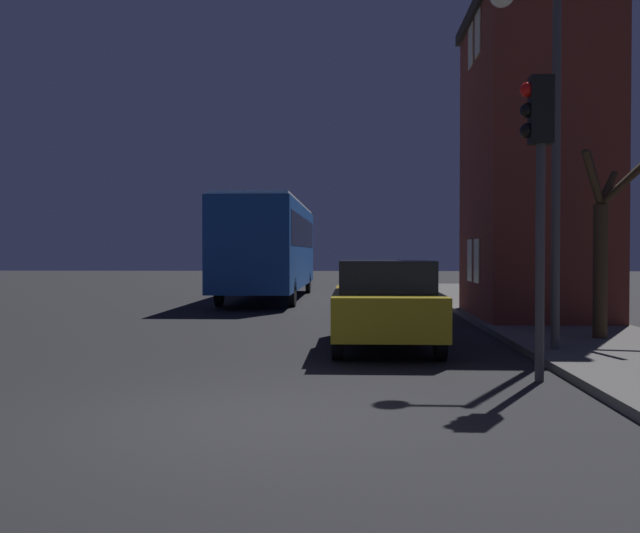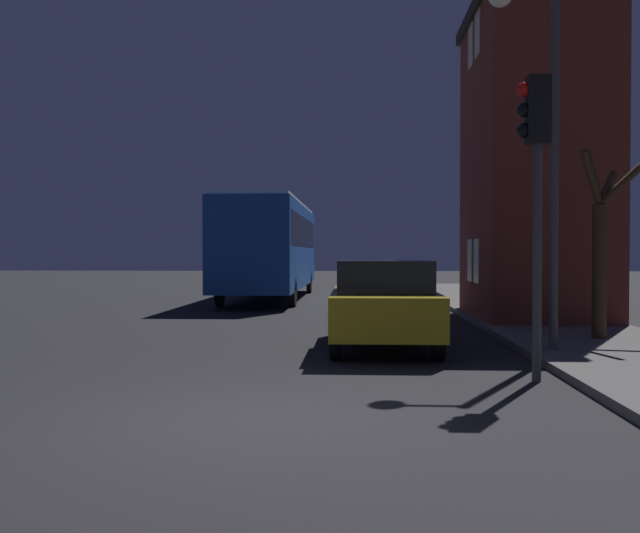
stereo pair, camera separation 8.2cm
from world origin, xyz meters
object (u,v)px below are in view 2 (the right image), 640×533
(traffic_light, at_px, (535,162))
(bus, at_px, (271,242))
(car_mid_lane, at_px, (375,286))
(bare_tree, at_px, (603,235))
(car_near_lane, at_px, (383,302))
(streetlamp, at_px, (533,97))

(traffic_light, xyz_separation_m, bus, (-5.57, 16.83, -0.81))
(car_mid_lane, bearing_deg, traffic_light, -81.43)
(bare_tree, distance_m, car_near_lane, 4.39)
(traffic_light, relative_size, bare_tree, 1.13)
(traffic_light, bearing_deg, bus, 108.32)
(streetlamp, relative_size, car_mid_lane, 1.52)
(streetlamp, height_order, car_mid_lane, streetlamp)
(bus, xyz_separation_m, car_near_lane, (3.68, -13.64, -1.28))
(streetlamp, distance_m, traffic_light, 2.79)
(bare_tree, xyz_separation_m, car_mid_lane, (-4.06, 8.05, -1.35))
(bare_tree, height_order, car_near_lane, bare_tree)
(car_mid_lane, bearing_deg, car_near_lane, -90.48)
(streetlamp, height_order, bare_tree, streetlamp)
(traffic_light, distance_m, bare_tree, 4.67)
(traffic_light, bearing_deg, car_near_lane, 120.67)
(bus, xyz_separation_m, car_mid_lane, (3.76, -4.78, -1.41))
(bus, distance_m, car_mid_lane, 6.25)
(traffic_light, bearing_deg, car_mid_lane, 98.57)
(bare_tree, bearing_deg, car_near_lane, -168.89)
(car_near_lane, relative_size, car_mid_lane, 1.09)
(traffic_light, distance_m, car_near_lane, 4.25)
(car_near_lane, height_order, car_mid_lane, car_near_lane)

